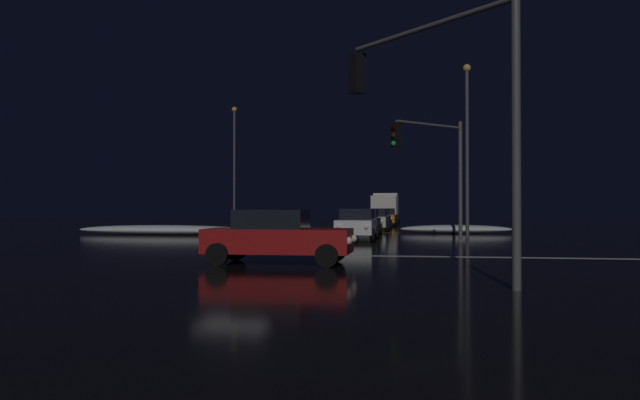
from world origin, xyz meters
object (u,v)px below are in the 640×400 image
object	(u,v)px
sedan_white	(357,224)
traffic_signal_se	(436,92)
streetlamp_left_far	(234,158)
traffic_signal_ne	(433,157)
sedan_silver	(374,220)
streetlamp_right_near	(467,138)
sedan_orange	(385,217)
sedan_green	(363,222)
sedan_red_crossing	(277,236)
box_truck	(386,207)
sedan_gray	(378,218)

from	to	relation	value
sedan_white	traffic_signal_se	bearing A→B (deg)	-78.51
sedan_white	streetlamp_left_far	bearing A→B (deg)	122.74
traffic_signal_ne	sedan_silver	bearing A→B (deg)	103.67
streetlamp_right_near	traffic_signal_se	bearing A→B (deg)	-96.24
sedan_orange	streetlamp_left_far	xyz separation A→B (m)	(-12.47, -4.76, 4.99)
traffic_signal_se	sedan_silver	bearing A→B (deg)	96.78
streetlamp_left_far	streetlamp_right_near	bearing A→B (deg)	-41.58
sedan_green	sedan_red_crossing	world-z (taller)	same
sedan_green	streetlamp_right_near	world-z (taller)	streetlamp_right_near
sedan_green	sedan_silver	xyz separation A→B (m)	(0.19, 6.52, 0.00)
sedan_silver	traffic_signal_ne	size ratio (longest dim) A/B	0.77
sedan_silver	streetlamp_right_near	bearing A→B (deg)	-56.83
box_truck	traffic_signal_ne	world-z (taller)	traffic_signal_ne
sedan_gray	streetlamp_left_far	bearing A→B (deg)	171.68
sedan_orange	sedan_red_crossing	xyz separation A→B (m)	(-1.11, -37.66, 0.00)
sedan_orange	box_truck	distance (m)	7.93
sedan_silver	sedan_red_crossing	world-z (taller)	same
sedan_orange	traffic_signal_se	bearing A→B (deg)	-85.35
box_truck	sedan_red_crossing	size ratio (longest dim) A/B	1.91
traffic_signal_se	streetlamp_left_far	world-z (taller)	streetlamp_left_far
sedan_red_crossing	streetlamp_left_far	xyz separation A→B (m)	(-11.36, 32.90, 4.99)
sedan_red_crossing	traffic_signal_se	bearing A→B (deg)	-37.48
sedan_gray	streetlamp_left_far	size ratio (longest dim) A/B	0.43
traffic_signal_se	streetlamp_right_near	bearing A→B (deg)	83.76
sedan_green	sedan_orange	world-z (taller)	same
sedan_gray	streetlamp_left_far	world-z (taller)	streetlamp_left_far
sedan_gray	streetlamp_right_near	xyz separation A→B (m)	(5.76, -14.21, 4.63)
traffic_signal_ne	sedan_green	bearing A→B (deg)	114.16
sedan_red_crossing	streetlamp_left_far	bearing A→B (deg)	109.05
sedan_white	traffic_signal_ne	bearing A→B (deg)	-41.58
sedan_white	traffic_signal_ne	world-z (taller)	traffic_signal_ne
traffic_signal_ne	streetlamp_left_far	xyz separation A→B (m)	(-16.05, 22.48, 1.90)
sedan_white	sedan_red_crossing	size ratio (longest dim) A/B	1.00
sedan_silver	sedan_green	bearing A→B (deg)	-91.63
sedan_orange	streetlamp_right_near	distance (m)	21.98
sedan_white	streetlamp_right_near	distance (m)	8.00
sedan_green	box_truck	xyz separation A→B (m)	(-0.08, 26.48, 0.91)
sedan_silver	sedan_red_crossing	size ratio (longest dim) A/B	1.00
traffic_signal_ne	streetlamp_right_near	distance (m)	6.95
traffic_signal_ne	streetlamp_left_far	world-z (taller)	streetlamp_left_far
sedan_white	streetlamp_right_near	world-z (taller)	streetlamp_right_near
traffic_signal_se	streetlamp_left_far	bearing A→B (deg)	113.53
sedan_white	box_truck	size ratio (longest dim) A/B	0.52
sedan_gray	sedan_silver	bearing A→B (deg)	-89.01
sedan_white	sedan_red_crossing	xyz separation A→B (m)	(-0.97, -13.72, 0.00)
sedan_green	streetlamp_left_far	xyz separation A→B (m)	(-12.18, 13.85, 4.99)
streetlamp_right_near	sedan_white	bearing A→B (deg)	-150.90
sedan_orange	sedan_silver	bearing A→B (deg)	-90.50
sedan_gray	sedan_red_crossing	world-z (taller)	same
sedan_green	sedan_orange	distance (m)	18.61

